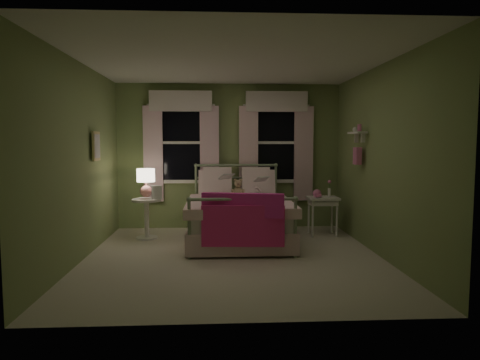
{
  "coord_description": "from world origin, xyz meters",
  "views": [
    {
      "loc": [
        -0.22,
        -5.65,
        1.55
      ],
      "look_at": [
        0.12,
        0.62,
        1.0
      ],
      "focal_mm": 32.0,
      "sensor_mm": 36.0,
      "label": 1
    }
  ],
  "objects": [
    {
      "name": "room_shell",
      "position": [
        0.0,
        0.0,
        1.3
      ],
      "size": [
        4.2,
        4.2,
        4.2
      ],
      "color": "beige",
      "rests_on": "ground"
    },
    {
      "name": "pink_throw",
      "position": [
        0.12,
        -0.06,
        0.61
      ],
      "size": [
        1.1,
        0.32,
        0.71
      ],
      "color": "#EB2E9F",
      "rests_on": "bed"
    },
    {
      "name": "child_right",
      "position": [
        0.4,
        1.39,
        0.91
      ],
      "size": [
        0.39,
        0.34,
        0.68
      ],
      "primitive_type": "imported",
      "rotation": [
        0.0,
        0.0,
        3.43
      ],
      "color": "#F7D1DD",
      "rests_on": "bed"
    },
    {
      "name": "book_left",
      "position": [
        -0.16,
        1.14,
        0.96
      ],
      "size": [
        0.23,
        0.18,
        0.26
      ],
      "primitive_type": "imported",
      "rotation": [
        1.22,
        0.0,
        0.35
      ],
      "color": "beige",
      "rests_on": "child_left"
    },
    {
      "name": "table_lamp",
      "position": [
        -1.36,
        1.23,
        0.95
      ],
      "size": [
        0.29,
        0.29,
        0.46
      ],
      "color": "#E28A86",
      "rests_on": "nightstand_left"
    },
    {
      "name": "window_left",
      "position": [
        -0.85,
        2.03,
        1.62
      ],
      "size": [
        1.34,
        0.13,
        1.96
      ],
      "color": "black",
      "rests_on": "room_shell"
    },
    {
      "name": "wall_shelf",
      "position": [
        1.9,
        0.7,
        1.52
      ],
      "size": [
        0.15,
        0.5,
        0.6
      ],
      "color": "white",
      "rests_on": "room_shell"
    },
    {
      "name": "book_nightstand",
      "position": [
        -1.26,
        1.15,
        0.66
      ],
      "size": [
        0.17,
        0.23,
        0.02
      ],
      "primitive_type": "imported",
      "rotation": [
        0.0,
        0.0,
        -0.01
      ],
      "color": "beige",
      "rests_on": "nightstand_left"
    },
    {
      "name": "window_right",
      "position": [
        0.85,
        2.03,
        1.62
      ],
      "size": [
        1.34,
        0.13,
        1.96
      ],
      "color": "black",
      "rests_on": "room_shell"
    },
    {
      "name": "teddy_bear",
      "position": [
        0.12,
        1.23,
        0.79
      ],
      "size": [
        0.22,
        0.18,
        0.3
      ],
      "color": "tan",
      "rests_on": "bed"
    },
    {
      "name": "nightstand_right",
      "position": [
        1.54,
        1.31,
        0.55
      ],
      "size": [
        0.5,
        0.4,
        0.64
      ],
      "color": "white",
      "rests_on": "ground"
    },
    {
      "name": "nightstand_left",
      "position": [
        -1.36,
        1.23,
        0.42
      ],
      "size": [
        0.46,
        0.46,
        0.65
      ],
      "color": "white",
      "rests_on": "ground"
    },
    {
      "name": "bed",
      "position": [
        0.12,
        0.97,
        0.38
      ],
      "size": [
        1.58,
        2.04,
        1.18
      ],
      "color": "white",
      "rests_on": "ground"
    },
    {
      "name": "framed_picture",
      "position": [
        -1.95,
        0.6,
        1.5
      ],
      "size": [
        0.03,
        0.32,
        0.42
      ],
      "color": "beige",
      "rests_on": "room_shell"
    },
    {
      "name": "child_left",
      "position": [
        -0.16,
        1.39,
        0.98
      ],
      "size": [
        0.33,
        0.26,
        0.81
      ],
      "primitive_type": "imported",
      "rotation": [
        0.0,
        0.0,
        3.39
      ],
      "color": "#F7D1DD",
      "rests_on": "bed"
    },
    {
      "name": "bud_vase",
      "position": [
        1.66,
        1.36,
        0.79
      ],
      "size": [
        0.06,
        0.06,
        0.28
      ],
      "color": "white",
      "rests_on": "nightstand_right"
    },
    {
      "name": "pink_toy",
      "position": [
        1.44,
        1.3,
        0.71
      ],
      "size": [
        0.14,
        0.18,
        0.14
      ],
      "color": "pink",
      "rests_on": "nightstand_right"
    },
    {
      "name": "book_right",
      "position": [
        0.4,
        1.14,
        0.92
      ],
      "size": [
        0.22,
        0.15,
        0.26
      ],
      "primitive_type": "imported",
      "rotation": [
        1.22,
        0.0,
        0.2
      ],
      "color": "beige",
      "rests_on": "child_right"
    }
  ]
}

